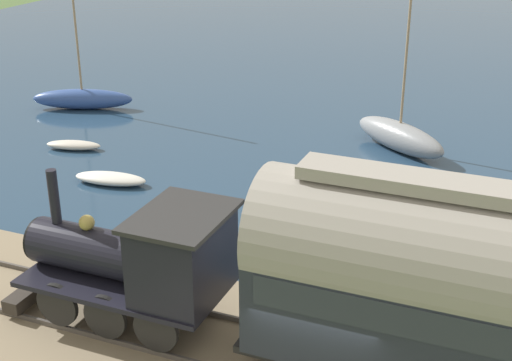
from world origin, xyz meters
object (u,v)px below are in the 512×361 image
at_px(steam_locomotive, 143,258).
at_px(rowboat_mid_harbor, 73,145).
at_px(passenger_coach, 508,298).
at_px(rowboat_far_out, 506,219).
at_px(sailboat_blue, 83,98).
at_px(rowboat_off_pier, 111,179).
at_px(sailboat_gray, 400,136).

xyz_separation_m(steam_locomotive, rowboat_mid_harbor, (10.27, 9.50, -2.12)).
relative_size(passenger_coach, rowboat_far_out, 3.61).
relative_size(sailboat_blue, rowboat_off_pier, 2.71).
bearing_deg(rowboat_mid_harbor, steam_locomotive, -152.24).
height_order(passenger_coach, sailboat_blue, sailboat_blue).
bearing_deg(sailboat_gray, rowboat_far_out, -105.48).
distance_m(steam_locomotive, passenger_coach, 7.65).
distance_m(passenger_coach, rowboat_off_pier, 16.09).
bearing_deg(rowboat_far_out, passenger_coach, -138.13).
bearing_deg(rowboat_far_out, rowboat_mid_harbor, 127.36).
relative_size(rowboat_mid_harbor, rowboat_far_out, 0.86).
bearing_deg(rowboat_off_pier, steam_locomotive, -150.47).
bearing_deg(steam_locomotive, sailboat_gray, -9.86).
xyz_separation_m(passenger_coach, sailboat_gray, (15.18, 4.97, -2.49)).
distance_m(rowboat_off_pier, rowboat_far_out, 13.45).
bearing_deg(rowboat_off_pier, passenger_coach, -128.26).
distance_m(sailboat_gray, rowboat_off_pier, 11.46).
height_order(rowboat_mid_harbor, rowboat_off_pier, rowboat_off_pier).
xyz_separation_m(sailboat_gray, rowboat_off_pier, (-7.35, 8.79, -0.41)).
xyz_separation_m(passenger_coach, rowboat_far_out, (9.70, 0.43, -2.87)).
bearing_deg(sailboat_blue, rowboat_mid_harbor, -169.55).
xyz_separation_m(rowboat_mid_harbor, rowboat_far_out, (-0.57, -16.67, 0.05)).
xyz_separation_m(passenger_coach, sailboat_blue, (15.07, 20.01, -2.57)).
bearing_deg(rowboat_mid_harbor, rowboat_far_out, -106.97).
bearing_deg(sailboat_gray, sailboat_blue, 125.29).
height_order(steam_locomotive, rowboat_off_pier, steam_locomotive).
bearing_deg(sailboat_gray, passenger_coach, -127.00).
relative_size(passenger_coach, sailboat_blue, 1.31).
bearing_deg(rowboat_mid_harbor, sailboat_gray, -83.01).
bearing_deg(steam_locomotive, sailboat_blue, 39.46).
xyz_separation_m(steam_locomotive, sailboat_blue, (15.07, 12.40, -1.76)).
distance_m(steam_locomotive, rowboat_mid_harbor, 14.15).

